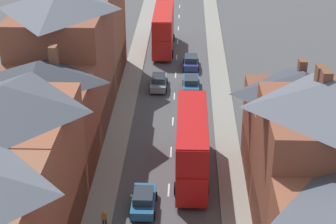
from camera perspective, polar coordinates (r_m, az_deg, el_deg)
name	(u,v)px	position (r m, az deg, el deg)	size (l,w,h in m)	color
pavement_left	(124,111)	(57.49, -4.54, 0.10)	(2.20, 104.00, 0.14)	gray
pavement_right	(223,113)	(57.26, 5.66, -0.06)	(2.20, 104.00, 0.14)	gray
centre_line_dashes	(173,121)	(55.39, 0.49, -0.95)	(0.14, 97.80, 0.01)	silver
terrace_row_left	(21,144)	(40.38, -14.73, -3.14)	(8.00, 65.70, 13.63)	#ADB2B7
double_decker_bus_mid_street	(163,29)	(73.72, -0.47, 8.44)	(2.74, 10.80, 5.30)	red
double_decker_bus_far_approaching	(192,144)	(45.67, 2.43, -3.28)	(2.74, 10.80, 5.30)	red
car_near_blue	(191,83)	(61.86, 2.36, 2.92)	(1.90, 4.59, 1.70)	#236093
car_near_silver	(159,82)	(62.40, -0.96, 3.10)	(1.90, 4.39, 1.61)	gray
car_parked_left_a	(191,62)	(68.18, 2.34, 5.14)	(1.90, 4.25, 1.61)	navy
car_mid_white	(144,200)	(42.53, -2.50, -8.94)	(1.90, 4.01, 1.60)	#236093
pedestrian_mid_left	(104,218)	(40.55, -6.48, -10.70)	(0.36, 0.22, 1.61)	#23232D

